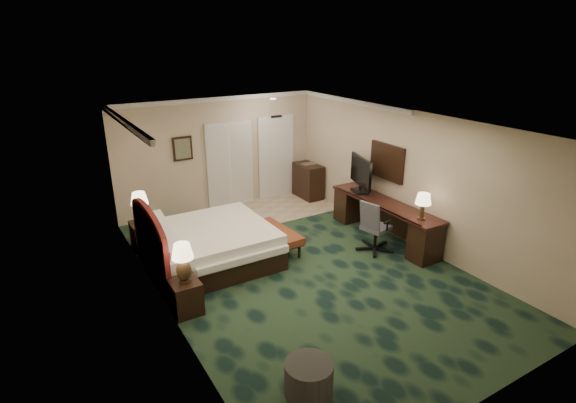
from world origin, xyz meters
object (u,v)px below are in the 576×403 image
desk (384,220)px  desk_chair (376,225)px  minibar (308,181)px  ottoman (309,378)px  nightstand_far (143,235)px  tv (361,175)px  bed (211,245)px  nightstand_near (186,296)px  lamp_near (183,263)px  lamp_far (140,208)px  bed_bench (278,239)px

desk → desk_chair: desk_chair is taller
minibar → ottoman: bearing=-123.2°
minibar → nightstand_far: bearing=-169.9°
tv → minibar: bearing=104.8°
bed → minibar: (3.53, 2.08, 0.10)m
desk → minibar: (0.04, 2.93, 0.04)m
nightstand_near → lamp_near: size_ratio=0.86×
nightstand_far → tv: bearing=-17.6°
nightstand_near → desk: 4.47m
ottoman → desk_chair: bearing=37.9°
nightstand_near → lamp_near: 0.58m
lamp_far → bed: bearing=-53.6°
lamp_near → desk: 4.47m
tv → ottoman: bearing=-118.5°
lamp_near → tv: (4.38, 1.20, 0.36)m
nightstand_far → minibar: bearing=10.1°
bed_bench → bed: bearing=169.0°
tv → minibar: tv is taller
bed → lamp_near: lamp_near is taller
nightstand_far → tv: tv is taller
bed_bench → desk: size_ratio=0.46×
desk → tv: (-0.05, 0.75, 0.80)m
ottoman → tv: 5.25m
bed_bench → desk_chair: size_ratio=1.19×
bed_bench → ottoman: 3.87m
bed_bench → tv: tv is taller
nightstand_near → ottoman: 2.48m
lamp_far → bed_bench: bearing=-32.5°
nightstand_far → lamp_far: lamp_far is taller
nightstand_far → desk_chair: size_ratio=0.50×
nightstand_near → desk: bearing=6.0°
bed → lamp_far: (-0.94, 1.27, 0.51)m
lamp_far → bed_bench: lamp_far is taller
lamp_far → desk_chair: size_ratio=0.59×
bed → bed_bench: bed is taller
lamp_near → tv: bearing=15.4°
nightstand_far → ottoman: bearing=-82.0°
nightstand_near → bed_bench: 2.56m
desk → desk_chair: bearing=-146.4°
nightstand_far → lamp_near: bearing=-89.7°
lamp_near → lamp_far: bearing=90.1°
bed → nightstand_near: bed is taller
bed_bench → nightstand_near: bearing=-156.8°
ottoman → desk_chair: size_ratio=0.55×
bed → lamp_far: bearing=126.4°
lamp_near → bed_bench: size_ratio=0.49×
desk → bed_bench: bearing=162.4°
nightstand_far → bed_bench: 2.70m
lamp_far → desk_chair: lamp_far is taller
bed_bench → desk_chair: (1.65, -1.03, 0.32)m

